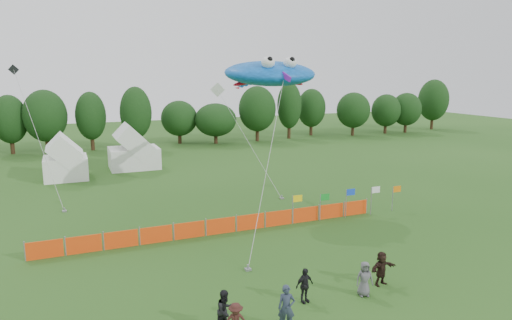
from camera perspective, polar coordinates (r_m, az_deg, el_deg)
name	(u,v)px	position (r m, az deg, el deg)	size (l,w,h in m)	color
ground	(308,297)	(21.47, 6.47, -16.65)	(160.00, 160.00, 0.00)	#234C16
treeline	(155,116)	(62.72, -12.54, 5.41)	(104.57, 8.78, 8.36)	#382314
tent_left	(65,161)	(46.47, -22.73, -0.08)	(3.91, 3.91, 3.45)	white
tent_right	(134,151)	(49.35, -15.02, 1.07)	(5.05, 4.04, 3.57)	white
barrier_fence	(221,226)	(28.77, -4.44, -8.22)	(21.90, 0.06, 1.00)	#ED410D
flag_row	(348,199)	(32.23, 11.40, -4.78)	(8.73, 0.45, 2.01)	gray
spectator_a	(286,308)	(18.64, 3.82, -17.95)	(0.67, 0.44, 1.84)	#283143
spectator_b	(225,311)	(18.59, -3.86, -18.29)	(0.82, 0.64, 1.69)	black
spectator_d	(305,285)	(20.69, 6.09, -15.32)	(0.92, 0.38, 1.57)	black
spectator_e	(364,279)	(21.68, 13.41, -14.25)	(0.78, 0.51, 1.60)	#555359
spectator_f	(381,268)	(22.86, 15.41, -12.94)	(1.52, 0.48, 1.64)	black
stingray_kite	(268,74)	(33.99, 1.52, 10.73)	(9.59, 19.48, 11.05)	blue
small_kite_white	(231,112)	(42.49, -3.18, 6.01)	(2.53, 11.31, 8.98)	white
small_kite_dark	(32,120)	(41.28, -26.24, 4.52)	(3.90, 11.04, 10.61)	black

